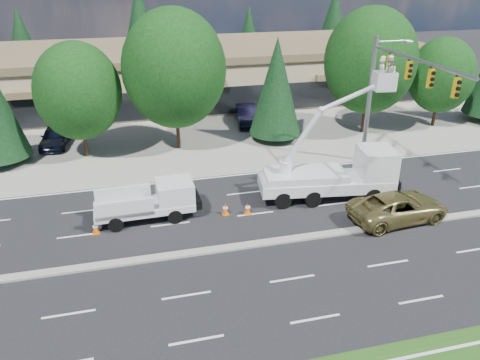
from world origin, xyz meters
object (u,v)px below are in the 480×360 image
object	(u,v)px
bucket_truck	(340,169)
signal_mast	(388,87)
utility_pickup	(152,204)
minivan	(398,207)

from	to	relation	value
bucket_truck	signal_mast	bearing A→B (deg)	42.49
signal_mast	utility_pickup	xyz separation A→B (m)	(-15.92, -2.83, -5.17)
signal_mast	bucket_truck	world-z (taller)	signal_mast
signal_mast	minivan	world-z (taller)	signal_mast
utility_pickup	signal_mast	bearing A→B (deg)	8.70
bucket_truck	minivan	size ratio (longest dim) A/B	1.51
bucket_truck	minivan	distance (m)	4.19
signal_mast	minivan	xyz separation A→B (m)	(-2.30, -6.44, -5.25)
signal_mast	bucket_truck	xyz separation A→B (m)	(-4.36, -2.97, -4.14)
utility_pickup	minivan	bearing A→B (deg)	-16.24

